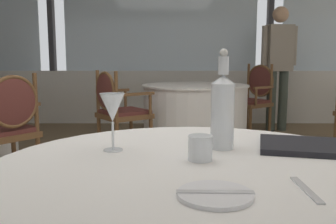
% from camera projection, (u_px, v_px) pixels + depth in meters
% --- Properties ---
extents(window_wall_far, '(10.99, 0.14, 2.68)m').
position_uv_depth(window_wall_far, '(161.00, 57.00, 5.90)').
color(window_wall_far, silver).
rests_on(window_wall_far, ground_plane).
extents(side_plate, '(0.17, 0.17, 0.01)m').
position_uv_depth(side_plate, '(215.00, 194.00, 0.82)').
color(side_plate, white).
rests_on(side_plate, foreground_table).
extents(butter_knife, '(0.17, 0.02, 0.00)m').
position_uv_depth(butter_knife, '(215.00, 192.00, 0.82)').
color(butter_knife, silver).
rests_on(butter_knife, foreground_table).
extents(dinner_fork, '(0.02, 0.17, 0.00)m').
position_uv_depth(dinner_fork, '(306.00, 189.00, 0.86)').
color(dinner_fork, silver).
rests_on(dinner_fork, foreground_table).
extents(water_bottle, '(0.08, 0.08, 0.34)m').
position_uv_depth(water_bottle, '(222.00, 109.00, 1.24)').
color(water_bottle, white).
rests_on(water_bottle, foreground_table).
extents(wine_glass, '(0.08, 0.08, 0.19)m').
position_uv_depth(wine_glass, '(112.00, 109.00, 1.21)').
color(wine_glass, white).
rests_on(wine_glass, foreground_table).
extents(water_tumbler, '(0.07, 0.07, 0.08)m').
position_uv_depth(water_tumbler, '(200.00, 148.00, 1.11)').
color(water_tumbler, white).
rests_on(water_tumbler, foreground_table).
extents(menu_book, '(0.33, 0.31, 0.02)m').
position_uv_depth(menu_book, '(302.00, 146.00, 1.26)').
color(menu_book, black).
rests_on(menu_book, foreground_table).
extents(dining_chair_1_0, '(0.65, 0.66, 0.93)m').
position_uv_depth(dining_chair_1_0, '(6.00, 122.00, 2.97)').
color(dining_chair_1_0, brown).
rests_on(dining_chair_1_0, ground_plane).
extents(background_table_2, '(1.28, 1.28, 0.73)m').
position_uv_depth(background_table_2, '(195.00, 115.00, 4.46)').
color(background_table_2, white).
rests_on(background_table_2, ground_plane).
extents(dining_chair_2_0, '(0.65, 0.66, 0.92)m').
position_uv_depth(dining_chair_2_0, '(117.00, 107.00, 3.81)').
color(dining_chair_2_0, brown).
rests_on(dining_chair_2_0, ground_plane).
extents(dining_chair_2_1, '(0.65, 0.66, 0.97)m').
position_uv_depth(dining_chair_2_1, '(254.00, 94.00, 5.06)').
color(dining_chair_2_1, brown).
rests_on(dining_chair_2_1, ground_plane).
extents(diner_person_1, '(0.52, 0.26, 1.77)m').
position_uv_depth(diner_person_1, '(278.00, 60.00, 5.26)').
color(diner_person_1, '#424C42').
rests_on(diner_person_1, ground_plane).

